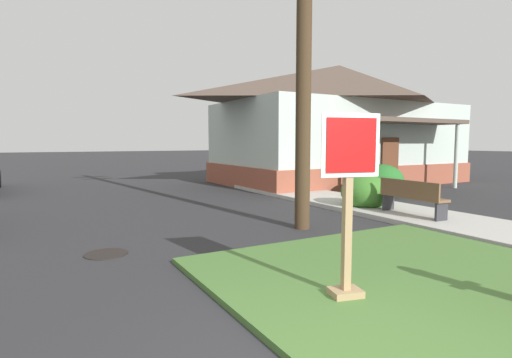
{
  "coord_description": "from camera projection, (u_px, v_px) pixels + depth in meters",
  "views": [
    {
      "loc": [
        -1.96,
        -1.99,
        1.88
      ],
      "look_at": [
        1.2,
        3.64,
        1.27
      ],
      "focal_mm": 27.83,
      "sensor_mm": 36.0,
      "label": 1
    }
  ],
  "objects": [
    {
      "name": "grass_corner_patch",
      "position": [
        408.0,
        276.0,
        5.43
      ],
      "size": [
        5.19,
        4.57,
        0.08
      ],
      "primitive_type": "cube",
      "color": "#477033",
      "rests_on": "ground"
    },
    {
      "name": "sidewalk_strip",
      "position": [
        393.0,
        211.0,
        10.42
      ],
      "size": [
        2.2,
        14.49,
        0.12
      ],
      "primitive_type": "cube",
      "color": "#B2AFA8",
      "rests_on": "ground"
    },
    {
      "name": "stop_sign",
      "position": [
        348.0,
        210.0,
        4.53
      ],
      "size": [
        0.7,
        0.36,
        2.12
      ],
      "color": "#A3845B",
      "rests_on": "grass_corner_patch"
    },
    {
      "name": "manhole_cover",
      "position": [
        106.0,
        254.0,
        6.63
      ],
      "size": [
        0.7,
        0.7,
        0.02
      ],
      "primitive_type": "cylinder",
      "color": "black",
      "rests_on": "ground"
    },
    {
      "name": "street_bench",
      "position": [
        411.0,
        196.0,
        9.48
      ],
      "size": [
        0.48,
        1.76,
        0.85
      ],
      "color": "brown",
      "rests_on": "sidewalk_strip"
    },
    {
      "name": "utility_pole",
      "position": [
        304.0,
        0.0,
        8.17
      ],
      "size": [
        1.72,
        0.32,
        9.26
      ],
      "color": "#42301E",
      "rests_on": "ground"
    },
    {
      "name": "corner_house",
      "position": [
        339.0,
        123.0,
        18.52
      ],
      "size": [
        11.3,
        7.82,
        5.4
      ],
      "color": "brown",
      "rests_on": "ground"
    },
    {
      "name": "shrub_near_porch",
      "position": [
        381.0,
        181.0,
        13.35
      ],
      "size": [
        1.46,
        1.46,
        1.13
      ],
      "primitive_type": "ellipsoid",
      "color": "#266727",
      "rests_on": "ground"
    },
    {
      "name": "shrub_by_curb",
      "position": [
        365.0,
        192.0,
        10.97
      ],
      "size": [
        1.33,
        1.33,
        0.97
      ],
      "primitive_type": "ellipsoid",
      "color": "#397428",
      "rests_on": "ground"
    }
  ]
}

